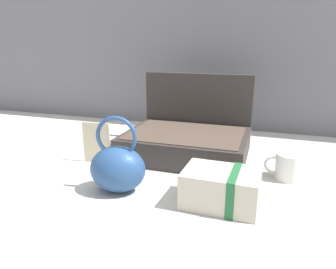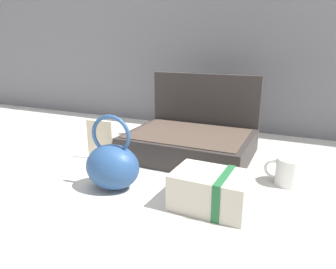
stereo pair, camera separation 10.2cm
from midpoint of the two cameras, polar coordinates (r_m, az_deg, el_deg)
ground_plane at (r=1.08m, az=-3.78°, el=-5.56°), size 6.00×6.00×0.00m
open_suitcase at (r=1.17m, az=1.24°, el=-0.55°), size 0.45×0.35×0.29m
teal_pouch_handbag at (r=0.89m, az=-12.60°, el=-6.05°), size 0.17×0.14×0.22m
cream_toiletry_bag at (r=0.81m, az=6.43°, el=-9.96°), size 0.20×0.14×0.10m
coffee_mug at (r=1.01m, az=18.84°, el=-5.68°), size 0.12×0.09×0.08m
info_card_left at (r=1.12m, az=-15.70°, el=-1.54°), size 0.10×0.02×0.15m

